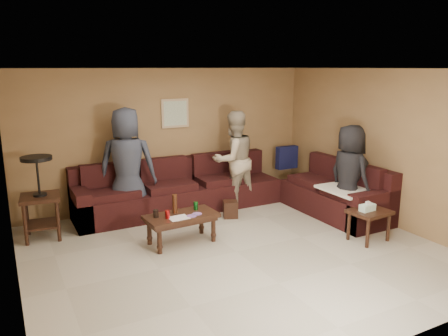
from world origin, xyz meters
name	(u,v)px	position (x,y,z in m)	size (l,w,h in m)	color
room	(237,134)	(0.00, 0.00, 1.66)	(5.60, 5.50, 2.50)	#B6B09A
sectional_sofa	(235,194)	(0.81, 1.52, 0.33)	(4.65, 2.90, 0.97)	black
coffee_table	(181,219)	(-0.56, 0.65, 0.37)	(1.07, 0.58, 0.72)	#321A10
end_table_left	(40,196)	(-2.33, 1.79, 0.66)	(0.61, 0.61, 1.26)	#321A10
side_table_right	(369,214)	(1.93, -0.55, 0.40)	(0.60, 0.51, 0.61)	#321A10
waste_bin	(230,209)	(0.61, 1.30, 0.14)	(0.24, 0.24, 0.29)	#321A10
wall_art	(175,113)	(0.10, 2.48, 1.70)	(0.52, 0.04, 0.52)	tan
person_left	(127,165)	(-0.96, 1.96, 0.95)	(0.93, 0.60, 1.90)	#2B303C
person_middle	(234,160)	(0.95, 1.81, 0.88)	(0.86, 0.67, 1.76)	tan
person_right	(349,175)	(2.18, 0.17, 0.82)	(0.80, 0.52, 1.63)	black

